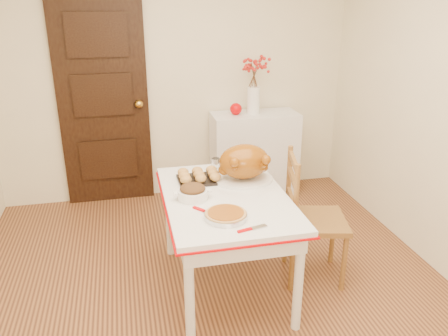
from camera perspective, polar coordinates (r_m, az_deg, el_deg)
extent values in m
cube|color=#462518|center=(3.24, -0.79, -17.32)|extent=(3.50, 4.00, 0.00)
cube|color=beige|center=(4.56, -6.23, 11.56)|extent=(3.50, 0.00, 2.50)
cube|color=black|center=(4.55, -14.93, 8.12)|extent=(0.85, 0.06, 2.06)
cube|color=white|center=(4.71, 3.80, 1.71)|extent=(0.87, 0.39, 0.87)
sphere|color=#C80104|center=(4.52, 1.51, 7.44)|extent=(0.12, 0.12, 0.12)
cylinder|color=brown|center=(2.76, 0.23, -5.84)|extent=(0.31, 0.31, 0.05)
cylinder|color=white|center=(3.45, -1.06, 0.37)|extent=(0.08, 0.08, 0.11)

